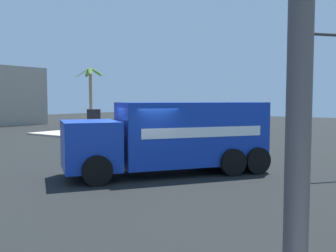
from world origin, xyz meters
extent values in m
plane|color=black|center=(0.00, 0.00, 0.00)|extent=(100.00, 100.00, 0.00)
cube|color=#B2ADA0|center=(12.45, 12.45, 0.07)|extent=(11.06, 11.06, 0.14)
cube|color=#1438AD|center=(1.44, -0.81, 1.52)|extent=(5.88, 5.15, 2.34)
cube|color=#1438AD|center=(-1.71, 1.42, 1.20)|extent=(2.94, 3.06, 1.70)
cube|color=black|center=(-2.40, 1.92, 1.54)|extent=(1.23, 1.69, 0.88)
cube|color=#B2B2B7|center=(3.60, -2.36, 0.19)|extent=(1.50, 1.99, 0.21)
cube|color=white|center=(0.74, -1.80, 1.64)|extent=(3.78, 2.70, 0.36)
cube|color=white|center=(2.14, 0.17, 1.64)|extent=(3.78, 2.70, 0.36)
cylinder|color=black|center=(-2.38, 0.38, 0.50)|extent=(0.98, 0.81, 1.00)
cylinder|color=black|center=(-0.95, 2.40, 0.50)|extent=(0.98, 0.81, 1.00)
cylinder|color=black|center=(1.66, -2.50, 0.50)|extent=(0.98, 0.81, 1.00)
cylinder|color=black|center=(3.10, -0.48, 0.50)|extent=(0.98, 0.81, 1.00)
cylinder|color=black|center=(2.52, -3.10, 0.50)|extent=(0.98, 0.81, 1.00)
cylinder|color=black|center=(3.95, -1.08, 0.50)|extent=(0.98, 0.81, 1.00)
cylinder|color=#38383D|center=(3.78, -4.48, 5.14)|extent=(0.03, 0.03, 0.25)
cube|color=black|center=(3.78, -4.48, 4.54)|extent=(0.42, 0.42, 0.95)
sphere|color=red|center=(3.89, -4.34, 4.86)|extent=(0.20, 0.20, 0.20)
sphere|color=#EFA314|center=(3.89, -4.34, 4.55)|extent=(0.20, 0.20, 0.20)
sphere|color=#19CC4C|center=(3.89, -4.34, 4.24)|extent=(0.20, 0.20, 0.20)
cylinder|color=#38383D|center=(-7.85, -7.56, 3.31)|extent=(0.20, 0.20, 6.34)
cube|color=#0F38B2|center=(13.77, 13.81, 1.06)|extent=(1.16, 1.11, 1.85)
cube|color=black|center=(13.57, 13.48, 1.21)|extent=(0.59, 0.38, 1.18)
cube|color=black|center=(11.08, 14.69, 1.06)|extent=(1.10, 1.02, 1.85)
cube|color=black|center=(10.95, 14.33, 1.21)|extent=(0.65, 0.26, 1.18)
cylinder|color=#7A6647|center=(12.36, 16.39, 2.83)|extent=(0.26, 0.26, 5.37)
ellipsoid|color=#386023|center=(13.06, 16.42, 5.27)|extent=(1.46, 0.42, 0.76)
ellipsoid|color=#386023|center=(12.66, 17.00, 5.22)|extent=(0.95, 1.42, 0.85)
ellipsoid|color=#386023|center=(11.80, 16.72, 5.17)|extent=(1.34, 1.00, 0.96)
ellipsoid|color=#386023|center=(11.87, 15.86, 5.27)|extent=(1.25, 1.31, 0.75)
ellipsoid|color=#386023|center=(12.66, 15.77, 5.22)|extent=(0.94, 1.42, 0.86)
camera|label=1|loc=(-10.86, -8.42, 2.81)|focal=40.09mm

